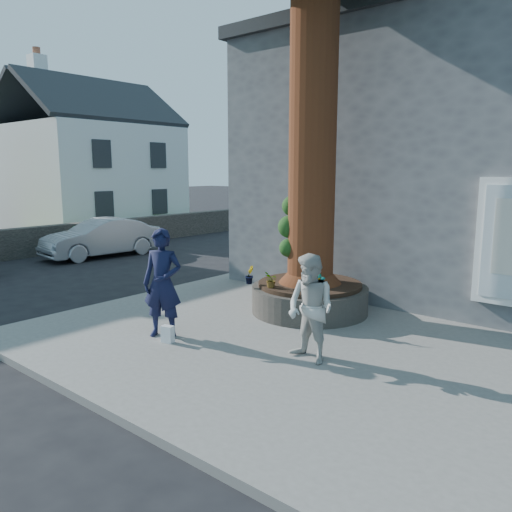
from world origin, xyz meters
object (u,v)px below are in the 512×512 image
Objects in this scene: car_silver at (101,238)px; a_board_sign at (83,240)px; man at (162,283)px; woman at (311,309)px; planter at (310,297)px.

a_board_sign is (-0.82, -0.19, -0.15)m from car_silver.
car_silver is at bearing 125.49° from man.
woman reaches higher than a_board_sign.
a_board_sign is at bearing 128.60° from man.
woman reaches higher than car_silver.
car_silver reaches higher than a_board_sign.
planter is at bearing -2.54° from car_silver.
man is at bearing -110.95° from planter.
planter is 0.59× the size of car_silver.
man reaches higher than car_silver.
a_board_sign is at bearing -160.88° from car_silver.
woman is 12.18m from a_board_sign.
car_silver is (-10.87, 3.58, -0.28)m from woman.
planter is 10.30m from a_board_sign.
a_board_sign is at bearing 173.22° from planter.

